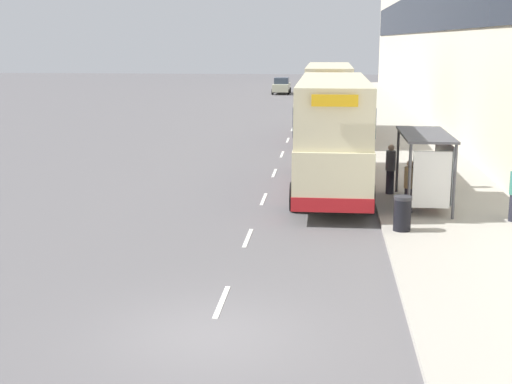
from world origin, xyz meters
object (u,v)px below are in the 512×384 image
Objects in this scene: double_decker_bus_near at (333,132)px; car_3 at (281,86)px; bus_shelter at (431,157)px; car_1 at (330,84)px; pedestrian_at_shelter at (409,186)px; pedestrian_2 at (449,165)px; car_0 at (328,89)px; car_2 at (332,99)px; litter_bin at (402,213)px; double_decker_bus_ahead at (329,100)px; pedestrian_3 at (391,169)px.

double_decker_bus_near is 50.90m from car_3.
bus_shelter is 54.31m from car_3.
car_1 is 2.58× the size of pedestrian_at_shelter.
pedestrian_2 is at bearing 70.89° from bus_shelter.
car_2 is (0.32, -12.03, 0.00)m from car_0.
double_decker_bus_near is at bearing -174.58° from pedestrian_2.
bus_shelter is at bearing -109.11° from pedestrian_2.
car_2 is 3.64× the size of litter_bin.
bus_shelter is at bearing -85.88° from car_0.
car_0 is at bearing 91.54° from car_2.
car_0 is at bearing 93.14° from pedestrian_at_shelter.
car_1 is at bearing 89.93° from double_decker_bus_near.
litter_bin is at bearing -88.10° from car_1.
car_1 is 6.38m from car_3.
pedestrian_2 is 7.11m from litter_bin.
car_2 is (0.28, 18.73, -1.41)m from double_decker_bus_ahead.
double_decker_bus_near is at bearing -89.74° from car_0.
car_1 reaches higher than car_2.
bus_shelter is at bearing -86.77° from car_1.
double_decker_bus_ahead is 6.10× the size of pedestrian_3.
car_0 is at bearing 90.09° from double_decker_bus_ahead.
car_0 is 12.03m from car_2.
pedestrian_3 reaches higher than car_0.
litter_bin is (-0.44, -2.33, -0.37)m from pedestrian_at_shelter.
car_2 is at bearing 97.50° from pedestrian_2.
car_3 is at bearing 98.07° from pedestrian_at_shelter.
bus_shelter is 48.79m from car_0.
bus_shelter is 2.28× the size of pedestrian_3.
double_decker_bus_near is 2.91× the size of car_0.
litter_bin is at bearing -71.63° from double_decker_bus_near.
litter_bin is (2.23, -21.14, -1.62)m from double_decker_bus_ahead.
car_1 is 58.15m from pedestrian_at_shelter.
bus_shelter is 3.74m from pedestrian_2.
double_decker_bus_near is at bearing 122.61° from pedestrian_at_shelter.
pedestrian_2 is (4.42, -53.75, 0.13)m from car_1.
car_2 is 2.07× the size of pedestrian_3.
car_3 is 2.48× the size of pedestrian_at_shelter.
pedestrian_3 is (-2.34, -1.43, 0.07)m from pedestrian_2.
double_decker_bus_ahead is 6.56× the size of pedestrian_2.
pedestrian_at_shelter is 2.39m from litter_bin.
double_decker_bus_near is 6.15× the size of pedestrian_3.
pedestrian_2 is (1.19, 3.44, -0.86)m from bus_shelter.
car_3 is at bearing 100.95° from pedestrian_2.
pedestrian_2 is at bearing -84.07° from car_0.
car_1 is at bearing -146.05° from car_3.
car_3 is 55.08m from pedestrian_at_shelter.
pedestrian_2 is at bearing 100.95° from car_3.
car_2 is 37.62m from pedestrian_at_shelter.
bus_shelter is 0.37× the size of double_decker_bus_ahead.
car_2 is 2.18× the size of pedestrian_at_shelter.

